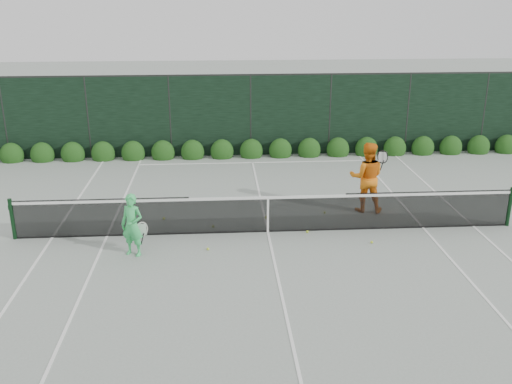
{
  "coord_description": "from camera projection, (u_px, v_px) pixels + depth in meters",
  "views": [
    {
      "loc": [
        -1.23,
        -13.56,
        5.86
      ],
      "look_at": [
        -0.29,
        0.3,
        1.0
      ],
      "focal_mm": 40.0,
      "sensor_mm": 36.0,
      "label": 1
    }
  ],
  "objects": [
    {
      "name": "ground",
      "position": [
        268.0,
        232.0,
        14.78
      ],
      "size": [
        80.0,
        80.0,
        0.0
      ],
      "primitive_type": "plane",
      "color": "gray",
      "rests_on": "ground"
    },
    {
      "name": "player_woman",
      "position": [
        132.0,
        225.0,
        13.26
      ],
      "size": [
        0.66,
        0.55,
        1.5
      ],
      "rotation": [
        0.0,
        0.0,
        -0.41
      ],
      "color": "#3CCD67",
      "rests_on": "ground"
    },
    {
      "name": "tennis_net",
      "position": [
        267.0,
        213.0,
        14.6
      ],
      "size": [
        12.9,
        0.1,
        1.07
      ],
      "color": "black",
      "rests_on": "ground"
    },
    {
      "name": "tennis_balls",
      "position": [
        265.0,
        227.0,
        14.97
      ],
      "size": [
        5.34,
        2.27,
        0.07
      ],
      "color": "#BFD62F",
      "rests_on": "ground"
    },
    {
      "name": "hedge_row",
      "position": [
        251.0,
        151.0,
        21.43
      ],
      "size": [
        31.66,
        0.65,
        0.94
      ],
      "color": "black",
      "rests_on": "ground"
    },
    {
      "name": "windscreen_fence",
      "position": [
        280.0,
        216.0,
        11.73
      ],
      "size": [
        32.0,
        21.07,
        3.06
      ],
      "color": "black",
      "rests_on": "ground"
    },
    {
      "name": "court_lines",
      "position": [
        268.0,
        232.0,
        14.78
      ],
      "size": [
        11.03,
        23.83,
        0.01
      ],
      "color": "white",
      "rests_on": "ground"
    },
    {
      "name": "player_man",
      "position": [
        367.0,
        177.0,
        15.9
      ],
      "size": [
        1.09,
        0.91,
        1.99
      ],
      "rotation": [
        0.0,
        0.0,
        2.96
      ],
      "color": "orange",
      "rests_on": "ground"
    }
  ]
}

